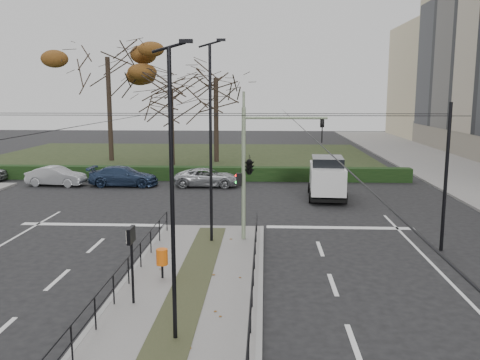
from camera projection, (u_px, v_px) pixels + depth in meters
The scene contains 19 objects.
ground at pixel (201, 263), 19.18m from camera, with size 140.00×140.00×0.00m, color black.
median_island at pixel (191, 286), 16.71m from camera, with size 4.40×15.00×0.14m, color slate.
sidewalk_east at pixel (463, 174), 39.97m from camera, with size 8.00×90.00×0.14m, color slate.
park at pixel (181, 157), 50.98m from camera, with size 38.00×26.00×0.10m, color black.
hedge at pixel (152, 173), 37.71m from camera, with size 38.00×1.00×1.00m, color black.
median_railing at pixel (190, 260), 16.46m from camera, with size 4.14×13.24×0.92m.
catenary at pixel (205, 167), 20.21m from camera, with size 20.00×34.00×6.00m.
traffic_light at pixel (251, 164), 21.33m from camera, with size 3.82×2.18×5.62m.
litter_bin at pixel (162, 257), 17.11m from camera, with size 0.39×0.39×1.01m.
info_panel at pixel (131, 244), 14.86m from camera, with size 0.13×0.61×2.33m.
streetlamp_median_near at pixel (173, 194), 12.34m from camera, with size 0.62×0.13×7.41m.
streetlamp_median_far at pixel (211, 141), 20.86m from camera, with size 0.70×0.14×8.34m.
parked_car_second at pixel (56, 176), 35.20m from camera, with size 1.41×4.06×1.34m, color #A1A3A8.
parked_car_third at pixel (124, 176), 35.11m from camera, with size 1.92×4.73×1.37m, color #21314E.
parked_car_fourth at pixel (207, 177), 34.99m from camera, with size 2.06×4.46×1.24m, color #A1A3A8.
white_van at pixel (327, 177), 30.92m from camera, with size 2.45×4.95×2.54m.
rust_tree at pixel (107, 57), 46.44m from camera, with size 8.65×8.65×12.56m.
bare_tree_center at pixel (216, 84), 46.01m from camera, with size 6.54×6.54×10.18m.
bare_tree_near at pixel (171, 94), 44.14m from camera, with size 6.76×6.76×8.89m.
Camera 1 is at (2.38, -18.29, 6.30)m, focal length 38.00 mm.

